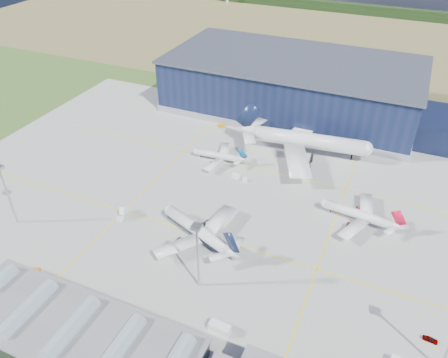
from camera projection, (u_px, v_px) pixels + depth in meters
ground at (212, 216)px, 153.14m from camera, size 600.00×600.00×0.00m
apron at (223, 200)px, 160.63m from camera, size 220.00×160.00×0.08m
farmland at (340, 40)px, 318.41m from camera, size 600.00×220.00×0.01m
treeline at (359, 9)px, 376.22m from camera, size 600.00×8.00×8.00m
hangar at (297, 88)px, 216.80m from camera, size 145.00×62.00×26.10m
glass_concourse at (85, 340)px, 108.10m from camera, size 78.00×23.00×8.60m
light_mast_west at (5, 186)px, 141.69m from camera, size 2.60×2.60×23.00m
light_mast_center at (197, 247)px, 118.48m from camera, size 2.60×2.60×23.00m
airliner_navy at (197, 225)px, 140.70m from camera, size 45.55×45.11×11.55m
airliner_red at (358, 210)px, 148.30m from camera, size 32.82×32.26×9.62m
airliner_widebody at (309, 133)px, 182.50m from camera, size 66.01×64.87×19.47m
airliner_regional at (218, 152)px, 180.85m from camera, size 26.10×25.61×7.98m
gse_tug_a at (35, 273)px, 130.34m from camera, size 3.24×3.95×1.42m
gse_van_a at (220, 328)px, 113.75m from camera, size 5.87×2.83×2.50m
gse_cart_a at (245, 180)px, 170.40m from camera, size 2.77×3.21×1.17m
gse_tug_c at (221, 126)px, 207.33m from camera, size 3.07×3.84×1.46m
gse_cart_b at (236, 176)px, 172.51m from camera, size 3.52×2.78×1.35m
airstair at (124, 212)px, 152.87m from camera, size 3.00×4.83×2.88m
car_a at (430, 339)px, 111.70m from camera, size 3.81×1.77×1.26m
car_b at (126, 316)px, 117.77m from camera, size 3.82×1.97×1.20m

